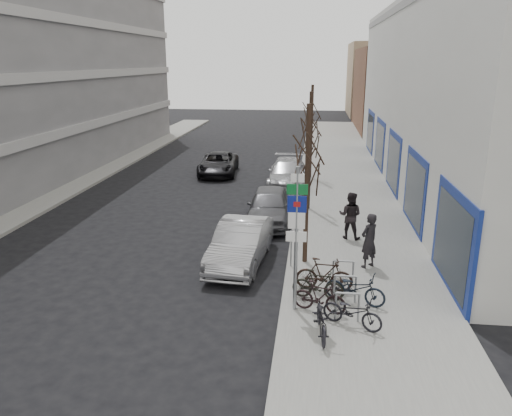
% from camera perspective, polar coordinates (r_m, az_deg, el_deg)
% --- Properties ---
extents(ground, '(120.00, 120.00, 0.00)m').
position_cam_1_polar(ground, '(14.56, -5.27, -11.41)').
color(ground, black).
rests_on(ground, ground).
extents(sidewalk_east, '(5.00, 70.00, 0.15)m').
position_cam_1_polar(sidewalk_east, '(23.61, 10.56, -0.34)').
color(sidewalk_east, slate).
rests_on(sidewalk_east, ground).
extents(sidewalk_west, '(3.00, 70.00, 0.15)m').
position_cam_1_polar(sidewalk_west, '(27.29, -23.93, 0.78)').
color(sidewalk_west, slate).
rests_on(sidewalk_west, ground).
extents(brick_building_far, '(12.00, 14.00, 8.00)m').
position_cam_1_polar(brick_building_far, '(53.62, 18.12, 12.71)').
color(brick_building_far, brown).
rests_on(brick_building_far, ground).
extents(tan_building_far, '(13.00, 12.00, 9.00)m').
position_cam_1_polar(tan_building_far, '(68.45, 16.19, 13.94)').
color(tan_building_far, '#937A5B').
rests_on(tan_building_far, ground).
extents(highway_sign_pole, '(0.55, 0.10, 4.20)m').
position_cam_1_polar(highway_sign_pole, '(13.29, 4.63, -2.61)').
color(highway_sign_pole, gray).
rests_on(highway_sign_pole, ground).
extents(bike_rack, '(0.66, 2.26, 0.83)m').
position_cam_1_polar(bike_rack, '(14.56, 10.14, -8.71)').
color(bike_rack, gray).
rests_on(bike_rack, sidewalk_east).
extents(tree_near, '(1.80, 1.80, 5.50)m').
position_cam_1_polar(tree_near, '(16.29, 5.96, 6.89)').
color(tree_near, black).
rests_on(tree_near, ground).
extents(tree_mid, '(1.80, 1.80, 5.50)m').
position_cam_1_polar(tree_mid, '(22.73, 6.25, 9.59)').
color(tree_mid, black).
rests_on(tree_mid, ground).
extents(tree_far, '(1.80, 1.80, 5.50)m').
position_cam_1_polar(tree_far, '(29.19, 6.41, 11.09)').
color(tree_far, black).
rests_on(tree_far, ground).
extents(meter_front, '(0.10, 0.08, 1.27)m').
position_cam_1_polar(meter_front, '(16.65, 4.06, -4.23)').
color(meter_front, gray).
rests_on(meter_front, sidewalk_east).
extents(meter_mid, '(0.10, 0.08, 1.27)m').
position_cam_1_polar(meter_mid, '(21.88, 4.76, 0.84)').
color(meter_mid, gray).
rests_on(meter_mid, sidewalk_east).
extents(meter_back, '(0.10, 0.08, 1.27)m').
position_cam_1_polar(meter_back, '(27.22, 5.20, 3.94)').
color(meter_back, gray).
rests_on(meter_back, sidewalk_east).
extents(bike_near_left, '(0.67, 1.74, 1.04)m').
position_cam_1_polar(bike_near_left, '(12.83, 7.55, -12.19)').
color(bike_near_left, black).
rests_on(bike_near_left, sidewalk_east).
extents(bike_near_right, '(1.57, 0.84, 0.91)m').
position_cam_1_polar(bike_near_right, '(13.94, 7.28, -10.01)').
color(bike_near_right, black).
rests_on(bike_near_right, sidewalk_east).
extents(bike_mid_curb, '(1.83, 1.10, 1.07)m').
position_cam_1_polar(bike_mid_curb, '(14.54, 11.28, -8.70)').
color(bike_mid_curb, black).
rests_on(bike_mid_curb, sidewalk_east).
extents(bike_mid_inner, '(1.57, 0.67, 0.92)m').
position_cam_1_polar(bike_mid_inner, '(14.64, 7.11, -8.64)').
color(bike_mid_inner, black).
rests_on(bike_mid_inner, sidewalk_east).
extents(bike_far_curb, '(1.68, 1.13, 0.99)m').
position_cam_1_polar(bike_far_curb, '(13.34, 10.98, -11.29)').
color(bike_far_curb, black).
rests_on(bike_far_curb, sidewalk_east).
extents(bike_far_inner, '(1.76, 0.66, 1.05)m').
position_cam_1_polar(bike_far_inner, '(15.16, 7.80, -7.50)').
color(bike_far_inner, black).
rests_on(bike_far_inner, sidewalk_east).
extents(parked_car_front, '(1.93, 4.61, 1.48)m').
position_cam_1_polar(parked_car_front, '(17.26, -1.78, -4.06)').
color(parked_car_front, '#A1A1A6').
rests_on(parked_car_front, ground).
extents(parked_car_mid, '(1.86, 4.52, 1.53)m').
position_cam_1_polar(parked_car_mid, '(21.61, 1.55, 0.27)').
color(parked_car_mid, '#4F4F54').
rests_on(parked_car_mid, ground).
extents(parked_car_back, '(2.24, 5.31, 1.53)m').
position_cam_1_polar(parked_car_back, '(27.84, 3.68, 3.94)').
color(parked_car_back, '#95969A').
rests_on(parked_car_back, ground).
extents(lane_car, '(2.52, 4.90, 1.32)m').
position_cam_1_polar(lane_car, '(31.13, -4.32, 5.07)').
color(lane_car, black).
rests_on(lane_car, ground).
extents(pedestrian_near, '(0.81, 0.78, 1.87)m').
position_cam_1_polar(pedestrian_near, '(16.93, 12.79, -3.65)').
color(pedestrian_near, black).
rests_on(pedestrian_near, sidewalk_east).
extents(pedestrian_far, '(0.79, 0.64, 1.87)m').
position_cam_1_polar(pedestrian_far, '(19.54, 10.71, -0.81)').
color(pedestrian_far, black).
rests_on(pedestrian_far, sidewalk_east).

